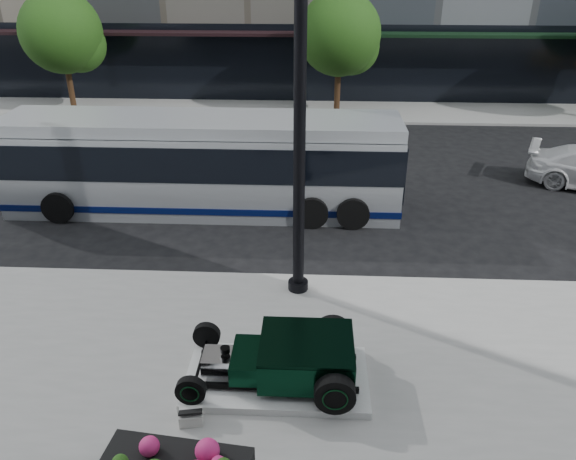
{
  "coord_description": "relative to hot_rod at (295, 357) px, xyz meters",
  "views": [
    {
      "loc": [
        -0.05,
        -14.04,
        7.41
      ],
      "look_at": [
        -0.65,
        -1.69,
        1.2
      ],
      "focal_mm": 35.0,
      "sensor_mm": 36.0,
      "label": 1
    }
  ],
  "objects": [
    {
      "name": "transit_bus",
      "position": [
        -3.14,
        8.1,
        0.79
      ],
      "size": [
        12.12,
        2.88,
        2.92
      ],
      "color": "#B5BABF",
      "rests_on": "ground"
    },
    {
      "name": "info_plaque",
      "position": [
        -1.74,
        -1.08,
        -0.45
      ],
      "size": [
        0.45,
        0.37,
        0.31
      ],
      "color": "silver",
      "rests_on": "sidewalk_near"
    },
    {
      "name": "display_plinth",
      "position": [
        -0.33,
        0.0,
        -0.5
      ],
      "size": [
        3.4,
        1.8,
        0.15
      ],
      "primitive_type": "cube",
      "color": "silver",
      "rests_on": "sidewalk_near"
    },
    {
      "name": "hot_rod",
      "position": [
        0.0,
        0.0,
        0.0
      ],
      "size": [
        3.22,
        2.0,
        0.81
      ],
      "color": "black",
      "rests_on": "display_plinth"
    },
    {
      "name": "lamppost",
      "position": [
        -0.04,
        3.23,
        3.41
      ],
      "size": [
        0.47,
        0.47,
        8.63
      ],
      "color": "black",
      "rests_on": "sidewalk_near"
    },
    {
      "name": "ground",
      "position": [
        0.32,
        5.89,
        -0.7
      ],
      "size": [
        120.0,
        120.0,
        0.0
      ],
      "primitive_type": "plane",
      "color": "black",
      "rests_on": "ground"
    },
    {
      "name": "street_trees",
      "position": [
        1.46,
        18.96,
        3.07
      ],
      "size": [
        29.8,
        3.8,
        5.7
      ],
      "color": "black",
      "rests_on": "sidewalk_far"
    },
    {
      "name": "sidewalk_far",
      "position": [
        0.32,
        19.89,
        -0.64
      ],
      "size": [
        70.0,
        4.0,
        0.12
      ],
      "primitive_type": "cube",
      "color": "gray",
      "rests_on": "ground"
    }
  ]
}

